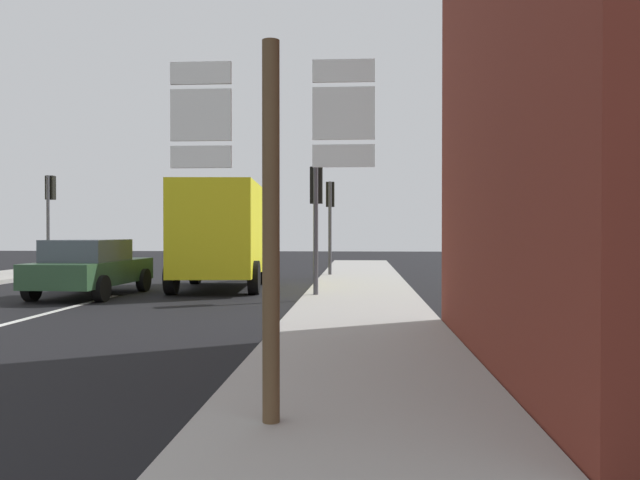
{
  "coord_description": "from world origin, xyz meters",
  "views": [
    {
      "loc": [
        6.37,
        -4.13,
        1.67
      ],
      "look_at": [
        5.27,
        13.41,
        1.44
      ],
      "focal_mm": 35.59,
      "sensor_mm": 36.0,
      "label": 1
    }
  ],
  "objects": [
    {
      "name": "sidewalk_right",
      "position": [
        6.39,
        8.0,
        0.07
      ],
      "size": [
        2.79,
        44.0,
        0.14
      ],
      "primitive_type": "cube",
      "color": "#9E9B96",
      "rests_on": "ground"
    },
    {
      "name": "ground_plane",
      "position": [
        0.0,
        10.0,
        0.0
      ],
      "size": [
        80.0,
        80.0,
        0.0
      ],
      "primitive_type": "plane",
      "color": "black"
    },
    {
      "name": "traffic_light_far_right",
      "position": [
        5.3,
        18.71,
        2.57
      ],
      "size": [
        0.3,
        0.49,
        3.47
      ],
      "color": "#47474C",
      "rests_on": "ground"
    },
    {
      "name": "delivery_truck",
      "position": [
        2.35,
        13.99,
        1.65
      ],
      "size": [
        2.79,
        5.14,
        3.05
      ],
      "color": "yellow",
      "rests_on": "ground"
    },
    {
      "name": "traffic_light_near_right",
      "position": [
        5.3,
        11.41,
        2.42
      ],
      "size": [
        0.3,
        0.49,
        3.27
      ],
      "color": "#47474C",
      "rests_on": "ground"
    },
    {
      "name": "sedan_far",
      "position": [
        -0.6,
        11.87,
        0.76
      ],
      "size": [
        2.07,
        4.25,
        1.47
      ],
      "color": "#2D5133",
      "rests_on": "ground"
    },
    {
      "name": "traffic_light_far_left",
      "position": [
        -5.3,
        19.05,
        2.8
      ],
      "size": [
        0.3,
        0.49,
        3.79
      ],
      "color": "#47474C",
      "rests_on": "ground"
    },
    {
      "name": "route_sign_post",
      "position": [
        5.66,
        0.92,
        1.91
      ],
      "size": [
        1.66,
        0.14,
        3.2
      ],
      "color": "brown",
      "rests_on": "ground"
    }
  ]
}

